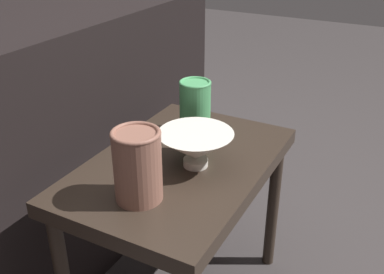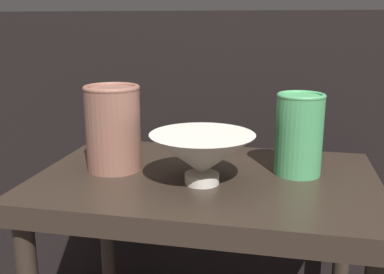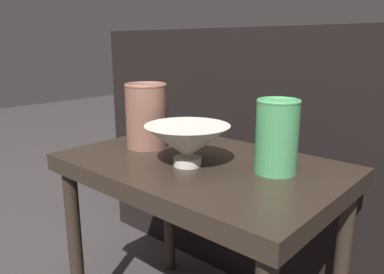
% 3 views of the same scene
% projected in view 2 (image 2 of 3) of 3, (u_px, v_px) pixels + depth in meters
% --- Properties ---
extents(table, '(0.63, 0.42, 0.48)m').
position_uv_depth(table, '(206.00, 206.00, 0.86)').
color(table, '#2D231C').
rests_on(table, ground_plane).
extents(couch_backdrop, '(1.37, 0.50, 0.79)m').
position_uv_depth(couch_backdrop, '(236.00, 147.00, 1.36)').
color(couch_backdrop, black).
rests_on(couch_backdrop, ground_plane).
extents(bowl, '(0.19, 0.19, 0.09)m').
position_uv_depth(bowl, '(200.00, 155.00, 0.79)').
color(bowl, silver).
rests_on(bowl, table).
extents(vase_textured_left, '(0.11, 0.11, 0.16)m').
position_uv_depth(vase_textured_left, '(112.00, 127.00, 0.85)').
color(vase_textured_left, brown).
rests_on(vase_textured_left, table).
extents(vase_colorful_right, '(0.09, 0.09, 0.15)m').
position_uv_depth(vase_colorful_right, '(299.00, 133.00, 0.83)').
color(vase_colorful_right, '#47995B').
rests_on(vase_colorful_right, table).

